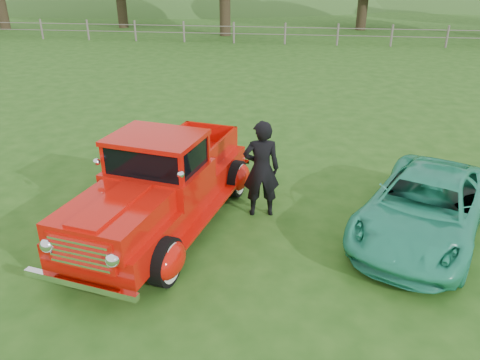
# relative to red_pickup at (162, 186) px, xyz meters

# --- Properties ---
(ground) EXTENTS (140.00, 140.00, 0.00)m
(ground) POSITION_rel_red_pickup_xyz_m (1.25, -1.05, -0.80)
(ground) COLOR #224D14
(ground) RESTS_ON ground
(distant_hills) EXTENTS (116.00, 60.00, 18.00)m
(distant_hills) POSITION_rel_red_pickup_xyz_m (-2.83, 58.41, -5.34)
(distant_hills) COLOR #3A6224
(distant_hills) RESTS_ON ground
(fence_line) EXTENTS (48.00, 0.12, 1.20)m
(fence_line) POSITION_rel_red_pickup_xyz_m (1.25, 20.95, -0.19)
(fence_line) COLOR #6E645D
(fence_line) RESTS_ON ground
(red_pickup) EXTENTS (2.94, 5.23, 1.78)m
(red_pickup) POSITION_rel_red_pickup_xyz_m (0.00, 0.00, 0.00)
(red_pickup) COLOR black
(red_pickup) RESTS_ON ground
(teal_sedan) EXTENTS (3.36, 4.40, 1.11)m
(teal_sedan) POSITION_rel_red_pickup_xyz_m (4.62, 0.28, -0.24)
(teal_sedan) COLOR #28A37D
(teal_sedan) RESTS_ON ground
(man) EXTENTS (0.75, 0.57, 1.88)m
(man) POSITION_rel_red_pickup_xyz_m (1.72, 0.67, 0.14)
(man) COLOR black
(man) RESTS_ON ground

